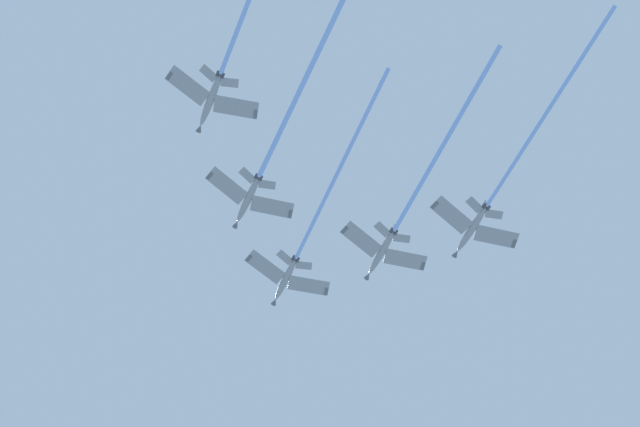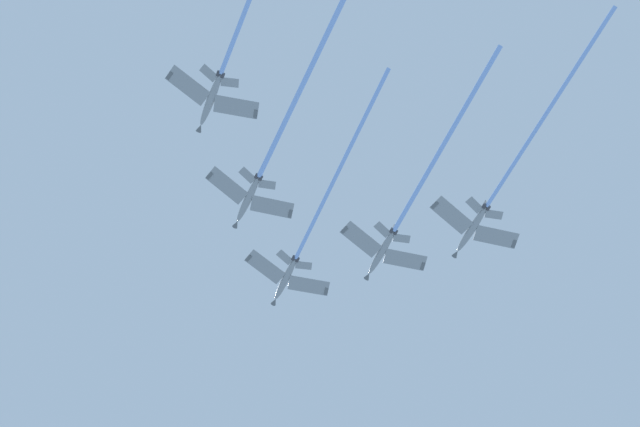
% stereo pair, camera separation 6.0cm
% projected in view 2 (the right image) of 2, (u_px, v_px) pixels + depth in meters
% --- Properties ---
extents(jet_lead, '(57.72, 20.61, 17.10)m').
position_uv_depth(jet_lead, '(307.00, 235.00, 174.94)').
color(jet_lead, gray).
extents(jet_left_wing, '(60.63, 19.89, 16.96)m').
position_uv_depth(jet_left_wing, '(279.00, 134.00, 164.92)').
color(jet_left_wing, gray).
extents(jet_right_wing, '(55.33, 19.86, 15.80)m').
position_uv_depth(jet_right_wing, '(409.00, 204.00, 169.29)').
color(jet_right_wing, gray).
extents(jet_left_outer, '(50.23, 19.77, 13.65)m').
position_uv_depth(jet_left_outer, '(229.00, 53.00, 159.67)').
color(jet_left_outer, gray).
extents(jet_right_outer, '(56.75, 19.90, 15.63)m').
position_uv_depth(jet_right_outer, '(500.00, 185.00, 164.75)').
color(jet_right_outer, gray).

